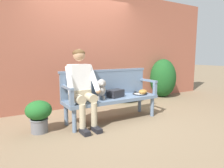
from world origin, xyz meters
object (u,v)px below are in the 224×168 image
Objects in this scene: garden_bench at (112,100)px; person_seated at (81,85)px; tennis_racket at (139,94)px; sports_bag at (116,93)px; dog_on_bench at (101,89)px; baseball_glove at (143,92)px; potted_plant at (39,114)px.

person_seated is at bearing -178.74° from garden_bench.
sports_bag is at bearing -179.33° from tennis_racket.
dog_on_bench is at bearing -173.02° from sports_bag.
garden_bench is 3.06× the size of tennis_racket.
person_seated is 1.34m from baseball_glove.
baseball_glove is 2.00m from potted_plant.
dog_on_bench is 1.08m from potted_plant.
tennis_racket is 0.57m from sports_bag.
sports_bag is (-0.64, 0.02, 0.03)m from baseball_glove.
sports_bag is at bearing 139.84° from baseball_glove.
person_seated is 3.51× the size of dog_on_bench.
garden_bench is 0.35m from dog_on_bench.
baseball_glove is (0.96, 0.02, -0.14)m from dog_on_bench.
person_seated reaches higher than tennis_racket.
baseball_glove is at bearing -3.07° from potted_plant.
potted_plant is (-1.35, 0.09, -0.20)m from sports_bag.
person_seated reaches higher than sports_bag.
garden_bench is 0.69m from person_seated.
potted_plant reaches higher than garden_bench.
person_seated is at bearing 174.68° from dog_on_bench.
person_seated is at bearing -179.38° from sports_bag.
baseball_glove reaches higher than potted_plant.
tennis_racket is (0.64, 0.00, 0.06)m from garden_bench.
sports_bag reaches higher than baseball_glove.
person_seated is 0.79m from potted_plant.
garden_bench is at bearing -179.94° from tennis_racket.
baseball_glove is (0.71, -0.02, 0.10)m from garden_bench.
sports_bag is at bearing -4.69° from garden_bench.
sports_bag is 1.37m from potted_plant.
person_seated reaches higher than potted_plant.
dog_on_bench is 0.73× the size of potted_plant.
baseball_glove is at bearing -18.31° from tennis_racket.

